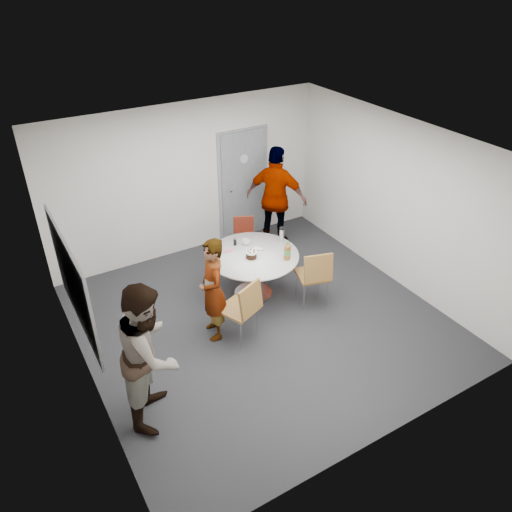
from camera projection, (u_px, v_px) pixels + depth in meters
floor at (261, 321)px, 7.49m from camera, size 5.00×5.00×0.00m
ceiling at (263, 148)px, 6.07m from camera, size 5.00×5.00×0.00m
wall_back at (187, 180)px, 8.61m from camera, size 5.00×0.00×5.00m
wall_left at (75, 300)px, 5.70m from camera, size 0.00×5.00×5.00m
wall_right at (397, 202)px, 7.86m from camera, size 0.00×5.00×5.00m
wall_front at (392, 353)px, 4.95m from camera, size 5.00×0.00×5.00m
door at (243, 185)px, 9.24m from camera, size 1.02×0.17×2.12m
whiteboard at (73, 283)px, 5.81m from camera, size 0.04×1.90×1.25m
table at (255, 260)px, 7.75m from camera, size 1.42×1.42×1.05m
chair_near_left at (244, 306)px, 6.83m from camera, size 0.61×0.64×0.97m
chair_near_right at (315, 273)px, 7.52m from camera, size 0.58×0.61×0.97m
chair_far at (244, 234)px, 8.79m from camera, size 0.51×0.53×0.79m
person_main at (213, 290)px, 6.84m from camera, size 0.47×0.63×1.55m
person_left at (150, 352)px, 5.58m from camera, size 1.06×1.12×1.83m
person_right at (276, 198)px, 8.91m from camera, size 1.07×1.17×1.91m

